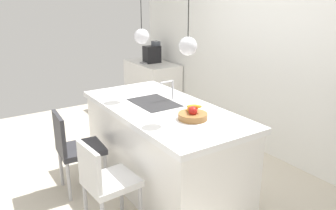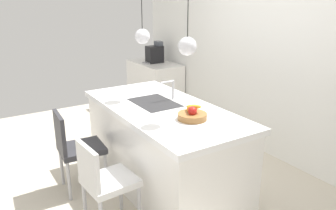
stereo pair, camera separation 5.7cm
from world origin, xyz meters
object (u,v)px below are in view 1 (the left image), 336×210
(fruit_bowl, at_px, (193,114))
(chair_middle, at_px, (105,181))
(coffee_machine, at_px, (152,54))
(chair_near, at_px, (75,147))

(fruit_bowl, height_order, chair_middle, fruit_bowl)
(fruit_bowl, distance_m, coffee_machine, 3.10)
(fruit_bowl, height_order, coffee_machine, coffee_machine)
(coffee_machine, bearing_deg, fruit_bowl, -23.48)
(chair_middle, bearing_deg, coffee_machine, 142.50)
(fruit_bowl, bearing_deg, coffee_machine, 156.52)
(chair_near, bearing_deg, coffee_machine, 132.84)
(chair_near, height_order, chair_middle, chair_near)
(coffee_machine, relative_size, chair_near, 0.42)
(fruit_bowl, relative_size, chair_near, 0.31)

